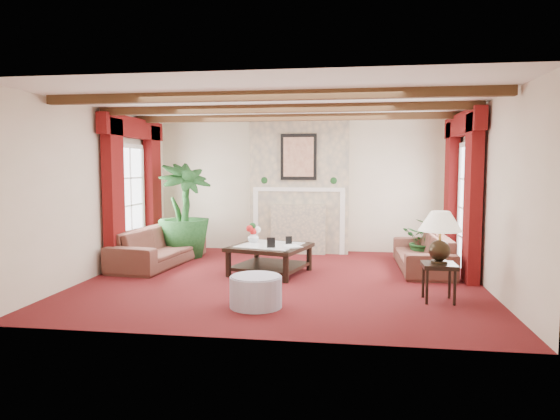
% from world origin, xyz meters
% --- Properties ---
extents(floor, '(6.00, 6.00, 0.00)m').
position_xyz_m(floor, '(0.00, 0.00, 0.00)').
color(floor, '#410B0F').
rests_on(floor, ground).
extents(ceiling, '(6.00, 6.00, 0.00)m').
position_xyz_m(ceiling, '(0.00, 0.00, 2.70)').
color(ceiling, white).
rests_on(ceiling, floor).
extents(back_wall, '(6.00, 0.02, 2.70)m').
position_xyz_m(back_wall, '(0.00, 2.75, 1.35)').
color(back_wall, beige).
rests_on(back_wall, ground).
extents(left_wall, '(0.02, 5.50, 2.70)m').
position_xyz_m(left_wall, '(-3.00, 0.00, 1.35)').
color(left_wall, beige).
rests_on(left_wall, ground).
extents(right_wall, '(0.02, 5.50, 2.70)m').
position_xyz_m(right_wall, '(3.00, 0.00, 1.35)').
color(right_wall, beige).
rests_on(right_wall, ground).
extents(ceiling_beams, '(6.00, 3.00, 0.12)m').
position_xyz_m(ceiling_beams, '(0.00, 0.00, 2.64)').
color(ceiling_beams, '#3E2713').
rests_on(ceiling_beams, ceiling).
extents(fireplace, '(2.00, 0.52, 2.70)m').
position_xyz_m(fireplace, '(0.00, 2.55, 2.70)').
color(fireplace, tan).
rests_on(fireplace, ground).
extents(french_door_left, '(0.10, 1.10, 2.16)m').
position_xyz_m(french_door_left, '(-2.97, 1.00, 2.13)').
color(french_door_left, white).
rests_on(french_door_left, ground).
extents(french_door_right, '(0.10, 1.10, 2.16)m').
position_xyz_m(french_door_right, '(2.97, 1.00, 2.13)').
color(french_door_right, white).
rests_on(french_door_right, ground).
extents(curtains_left, '(0.20, 2.40, 2.55)m').
position_xyz_m(curtains_left, '(-2.86, 1.00, 2.55)').
color(curtains_left, '#540B0B').
rests_on(curtains_left, ground).
extents(curtains_right, '(0.20, 2.40, 2.55)m').
position_xyz_m(curtains_right, '(2.86, 1.00, 2.55)').
color(curtains_right, '#540B0B').
rests_on(curtains_right, ground).
extents(sofa_left, '(2.38, 1.14, 0.88)m').
position_xyz_m(sofa_left, '(-2.36, 0.86, 0.44)').
color(sofa_left, '#3C1018').
rests_on(sofa_left, ground).
extents(sofa_right, '(2.06, 0.65, 0.80)m').
position_xyz_m(sofa_right, '(2.27, 1.08, 0.40)').
color(sofa_right, '#3C1018').
rests_on(sofa_right, ground).
extents(potted_palm, '(2.85, 2.85, 1.02)m').
position_xyz_m(potted_palm, '(-2.16, 1.63, 0.51)').
color(potted_palm, black).
rests_on(potted_palm, ground).
extents(small_plant, '(1.40, 1.42, 0.64)m').
position_xyz_m(small_plant, '(2.40, 1.70, 0.32)').
color(small_plant, black).
rests_on(small_plant, ground).
extents(coffee_table, '(1.42, 1.42, 0.47)m').
position_xyz_m(coffee_table, '(-0.26, 0.38, 0.23)').
color(coffee_table, black).
rests_on(coffee_table, ground).
extents(side_table, '(0.54, 0.54, 0.50)m').
position_xyz_m(side_table, '(2.20, -0.98, 0.25)').
color(side_table, black).
rests_on(side_table, ground).
extents(ottoman, '(0.66, 0.66, 0.38)m').
position_xyz_m(ottoman, '(-0.11, -1.58, 0.19)').
color(ottoman, '#908C9F').
rests_on(ottoman, ground).
extents(table_lamp, '(0.55, 0.55, 0.70)m').
position_xyz_m(table_lamp, '(2.20, -0.98, 0.86)').
color(table_lamp, black).
rests_on(table_lamp, side_table).
extents(flower_vase, '(0.33, 0.33, 0.19)m').
position_xyz_m(flower_vase, '(-0.59, 0.63, 0.56)').
color(flower_vase, silver).
rests_on(flower_vase, coffee_table).
extents(book, '(0.25, 0.23, 0.32)m').
position_xyz_m(book, '(0.04, 0.18, 0.63)').
color(book, black).
rests_on(book, coffee_table).
extents(photo_frame_a, '(0.13, 0.03, 0.17)m').
position_xyz_m(photo_frame_a, '(-0.19, 0.09, 0.56)').
color(photo_frame_a, black).
rests_on(photo_frame_a, coffee_table).
extents(photo_frame_b, '(0.11, 0.06, 0.14)m').
position_xyz_m(photo_frame_b, '(0.04, 0.51, 0.54)').
color(photo_frame_b, black).
rests_on(photo_frame_b, coffee_table).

